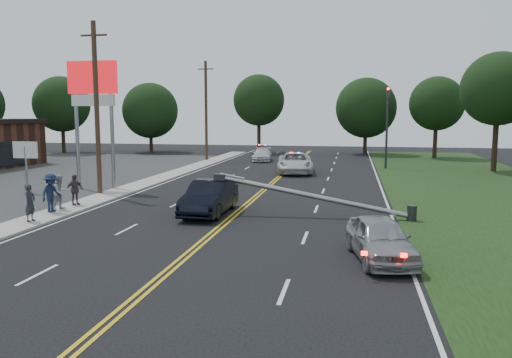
% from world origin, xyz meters
% --- Properties ---
extents(ground, '(120.00, 120.00, 0.00)m').
position_xyz_m(ground, '(0.00, 0.00, 0.00)').
color(ground, black).
rests_on(ground, ground).
extents(sidewalk, '(1.80, 70.00, 0.12)m').
position_xyz_m(sidewalk, '(-8.40, 10.00, 0.06)').
color(sidewalk, '#A6A096').
rests_on(sidewalk, ground).
extents(centerline_yellow, '(0.36, 80.00, 0.00)m').
position_xyz_m(centerline_yellow, '(0.00, 10.00, 0.01)').
color(centerline_yellow, gold).
rests_on(centerline_yellow, ground).
extents(pylon_sign, '(3.20, 0.35, 8.00)m').
position_xyz_m(pylon_sign, '(-10.50, 14.00, 6.00)').
color(pylon_sign, gray).
rests_on(pylon_sign, ground).
extents(small_sign, '(1.60, 0.14, 3.10)m').
position_xyz_m(small_sign, '(-14.00, 12.00, 2.33)').
color(small_sign, gray).
rests_on(small_sign, ground).
extents(traffic_signal, '(0.28, 0.41, 7.05)m').
position_xyz_m(traffic_signal, '(8.30, 30.00, 4.21)').
color(traffic_signal, '#2D2D30').
rests_on(traffic_signal, ground).
extents(fallen_streetlight, '(9.36, 0.44, 1.91)m').
position_xyz_m(fallen_streetlight, '(4.19, 8.00, 0.92)').
color(fallen_streetlight, '#2D2D30').
rests_on(fallen_streetlight, ground).
extents(utility_pole_mid, '(1.60, 0.28, 10.00)m').
position_xyz_m(utility_pole_mid, '(-9.20, 12.00, 5.08)').
color(utility_pole_mid, '#382619').
rests_on(utility_pole_mid, ground).
extents(utility_pole_far, '(1.60, 0.28, 10.00)m').
position_xyz_m(utility_pole_far, '(-9.20, 34.00, 5.08)').
color(utility_pole_far, '#382619').
rests_on(utility_pole_far, ground).
extents(tree_4, '(6.71, 6.71, 9.28)m').
position_xyz_m(tree_4, '(-29.37, 40.58, 5.92)').
color(tree_4, black).
rests_on(tree_4, ground).
extents(tree_5, '(6.86, 6.86, 8.59)m').
position_xyz_m(tree_5, '(-19.44, 44.07, 5.16)').
color(tree_5, black).
rests_on(tree_5, ground).
extents(tree_6, '(6.23, 6.23, 9.53)m').
position_xyz_m(tree_6, '(-5.93, 45.46, 6.40)').
color(tree_6, black).
rests_on(tree_6, ground).
extents(tree_7, '(7.07, 7.07, 8.99)m').
position_xyz_m(tree_7, '(6.85, 45.74, 5.44)').
color(tree_7, black).
rests_on(tree_7, ground).
extents(tree_8, '(5.80, 5.80, 8.76)m').
position_xyz_m(tree_8, '(14.18, 41.96, 5.84)').
color(tree_8, black).
rests_on(tree_8, ground).
extents(tree_9, '(5.99, 5.99, 9.78)m').
position_xyz_m(tree_9, '(16.99, 29.45, 6.77)').
color(tree_9, black).
rests_on(tree_9, ground).
extents(crashed_sedan, '(1.72, 4.89, 1.61)m').
position_xyz_m(crashed_sedan, '(-1.22, 7.76, 0.80)').
color(crashed_sedan, black).
rests_on(crashed_sedan, ground).
extents(waiting_sedan, '(2.52, 4.46, 1.43)m').
position_xyz_m(waiting_sedan, '(6.38, 1.53, 0.72)').
color(waiting_sedan, '#93949A').
rests_on(waiting_sedan, ground).
extents(emergency_a, '(3.46, 6.25, 1.66)m').
position_xyz_m(emergency_a, '(0.86, 25.20, 0.83)').
color(emergency_a, silver).
rests_on(emergency_a, ground).
extents(emergency_b, '(2.23, 4.57, 1.28)m').
position_xyz_m(emergency_b, '(-3.58, 34.80, 0.64)').
color(emergency_b, silver).
rests_on(emergency_b, ground).
extents(bystander_a, '(0.41, 0.61, 1.64)m').
position_xyz_m(bystander_a, '(-8.25, 4.16, 0.94)').
color(bystander_a, '#292931').
rests_on(bystander_a, sidewalk).
extents(bystander_b, '(0.86, 0.99, 1.71)m').
position_xyz_m(bystander_b, '(-8.54, 6.93, 0.98)').
color(bystander_b, '#A9A8AD').
rests_on(bystander_b, sidewalk).
extents(bystander_c, '(0.85, 1.27, 1.83)m').
position_xyz_m(bystander_c, '(-8.57, 6.22, 1.04)').
color(bystander_c, '#17203B').
rests_on(bystander_c, sidewalk).
extents(bystander_d, '(0.79, 0.99, 1.58)m').
position_xyz_m(bystander_d, '(-8.51, 8.14, 0.91)').
color(bystander_d, '#4F433F').
rests_on(bystander_d, sidewalk).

